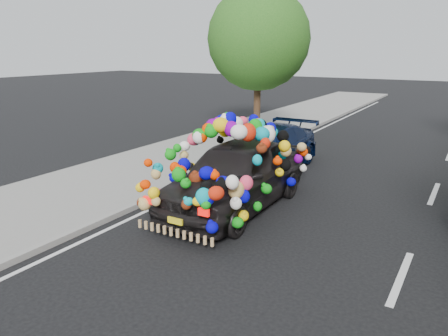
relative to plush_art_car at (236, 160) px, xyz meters
The scene contains 7 objects.
ground 1.94m from the plush_art_car, 76.63° to the right, with size 100.00×100.00×0.00m, color black.
sidewalk 4.36m from the plush_art_car, 159.01° to the right, with size 4.00×60.00×0.12m, color gray.
kerb 2.73m from the plush_art_car, 142.78° to the right, with size 0.15×60.00×0.13m, color gray.
lane_markings 4.39m from the plush_art_car, 20.90° to the right, with size 6.00×50.00×0.01m, color silver, non-canonical shape.
tree_near_sidewalk 9.16m from the plush_art_car, 113.30° to the left, with size 4.20×4.20×6.13m.
plush_art_car is the anchor object (origin of this frame).
navy_sedan 3.46m from the plush_art_car, 102.74° to the left, with size 1.89×4.65×1.35m, color black.
Camera 1 is at (4.38, -7.04, 3.64)m, focal length 35.00 mm.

